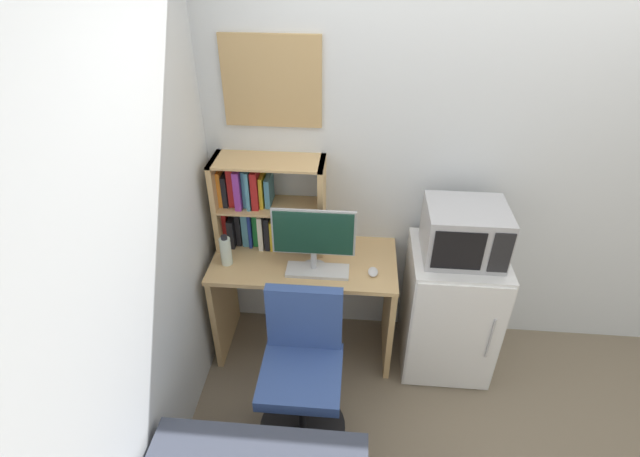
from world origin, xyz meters
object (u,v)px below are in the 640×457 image
Objects in this scene: mini_fridge at (449,309)px; desk_chair at (303,376)px; hutch_bookshelf at (257,204)px; computer_mouse at (373,272)px; monitor at (313,236)px; wall_corkboard at (272,82)px; microwave at (464,232)px; water_bottle at (226,251)px; keyboard at (318,271)px.

desk_chair is at bearing -146.54° from mini_fridge.
hutch_bookshelf is at bearing 171.27° from mini_fridge.
monitor is at bearing 178.61° from computer_mouse.
monitor is at bearing 88.24° from desk_chair.
wall_corkboard is at bearing 165.28° from mini_fridge.
desk_chair is at bearing -146.40° from microwave.
desk_chair reaches higher than mini_fridge.
microwave is 1.22m from desk_chair.
mini_fridge reaches higher than computer_mouse.
water_bottle is 0.86m from desk_chair.
hutch_bookshelf reaches higher than desk_chair.
keyboard is at bearing -35.33° from hutch_bookshelf.
computer_mouse is at bearing -31.39° from wall_corkboard.
computer_mouse is 1.23m from wall_corkboard.
desk_chair is at bearing -91.76° from monitor.
hutch_bookshelf is at bearing 145.08° from monitor.
mini_fridge is 1.93× the size of microwave.
mini_fridge is at bearing -14.72° from wall_corkboard.
microwave reaches higher than mini_fridge.
mini_fridge is 1.05m from desk_chair.
microwave is (0.00, 0.00, 0.59)m from mini_fridge.
computer_mouse is (0.35, -0.01, -0.23)m from monitor.
hutch_bookshelf is 0.46m from monitor.
monitor is at bearing -175.12° from mini_fridge.
water_bottle is at bearing 176.11° from keyboard.
mini_fridge is at bearing 33.46° from desk_chair.
hutch_bookshelf is at bearing 57.54° from water_bottle.
wall_corkboard reaches higher than microwave.
keyboard is 0.57m from water_bottle.
desk_chair is 1.64× the size of wall_corkboard.
wall_corkboard is at bearing 148.61° from computer_mouse.
keyboard is at bearing -41.07° from monitor.
wall_corkboard is at bearing 125.58° from monitor.
desk_chair is at bearing -45.16° from water_bottle.
computer_mouse is (0.33, 0.01, 0.00)m from keyboard.
wall_corkboard is (-1.12, 0.29, 0.74)m from microwave.
monitor reaches higher than mini_fridge.
computer_mouse reaches higher than keyboard.
wall_corkboard reaches higher than mini_fridge.
keyboard is (0.02, -0.02, -0.23)m from monitor.
monitor is 1.07× the size of microwave.
desk_chair is at bearing -94.77° from keyboard.
mini_fridge is 0.95× the size of desk_chair.
monitor is at bearing -1.76° from water_bottle.
keyboard is at bearing -173.51° from mini_fridge.
computer_mouse is at bearing -170.79° from mini_fridge.
microwave reaches higher than desk_chair.
water_bottle is 0.22× the size of desk_chair.
desk_chair is (-0.88, -0.58, -0.03)m from mini_fridge.
hutch_bookshelf is 7.50× the size of computer_mouse.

